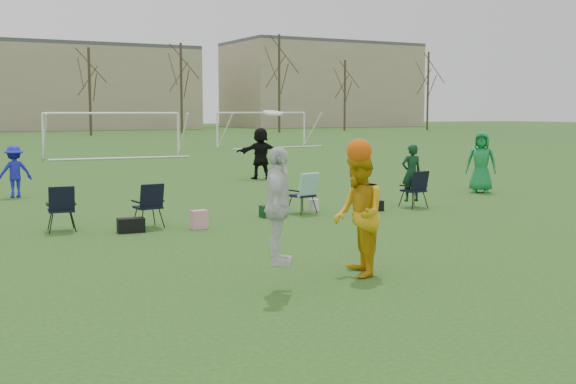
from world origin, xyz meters
TOP-DOWN VIEW (x-y plane):
  - ground at (0.00, 0.00)m, footprint 260.00×260.00m
  - fielder_blue at (-3.29, 14.87)m, footprint 1.04×0.68m
  - fielder_green_far at (9.65, 9.46)m, footprint 1.07×1.08m
  - fielder_black at (5.59, 16.73)m, footprint 1.85×0.89m
  - center_contest at (-0.51, 1.62)m, footprint 2.44×1.37m
  - sideline_setup at (1.64, 7.85)m, footprint 9.54×1.60m
  - goal_mid at (4.00, 32.00)m, footprint 7.40×0.63m
  - goal_right at (16.00, 38.00)m, footprint 7.35×1.14m
  - building_row at (6.73, 96.00)m, footprint 126.00×16.00m

SIDE VIEW (x-z plane):
  - ground at x=0.00m, z-range 0.00..0.00m
  - sideline_setup at x=1.64m, z-range -0.32..1.34m
  - fielder_blue at x=-3.29m, z-range 0.00..1.52m
  - fielder_green_far at x=9.65m, z-range 0.00..1.89m
  - fielder_black at x=5.59m, z-range 0.00..1.91m
  - center_contest at x=-0.51m, z-range -0.21..2.33m
  - goal_mid at x=4.00m, z-range 0.69..3.15m
  - goal_right at x=16.00m, z-range 0.69..3.15m
  - building_row at x=6.73m, z-range -0.51..12.49m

